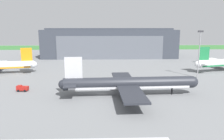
# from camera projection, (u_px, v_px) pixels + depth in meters

# --- Properties ---
(ground_plane) EXTENTS (440.00, 440.00, 0.00)m
(ground_plane) POSITION_uv_depth(u_px,v_px,m) (103.00, 95.00, 74.53)
(ground_plane) COLOR slate
(grass_field_strip) EXTENTS (440.00, 56.00, 0.08)m
(grass_field_strip) POSITION_uv_depth(u_px,v_px,m) (104.00, 47.00, 255.81)
(grass_field_strip) COLOR #377636
(grass_field_strip) RESTS_ON ground_plane
(maintenance_hangar) EXTENTS (99.16, 40.39, 21.95)m
(maintenance_hangar) POSITION_uv_depth(u_px,v_px,m) (109.00, 43.00, 175.19)
(maintenance_hangar) COLOR #383D47
(maintenance_hangar) RESTS_ON ground_plane
(airliner_near_left) EXTENTS (46.54, 38.61, 13.10)m
(airliner_near_left) POSITION_uv_depth(u_px,v_px,m) (129.00, 84.00, 73.00)
(airliner_near_left) COLOR #282B33
(airliner_near_left) RESTS_ON ground_plane
(ops_van) EXTENTS (3.94, 2.67, 2.04)m
(ops_van) POSITION_uv_depth(u_px,v_px,m) (22.00, 88.00, 78.46)
(ops_van) COLOR #AD1E19
(ops_van) RESTS_ON ground_plane
(apron_light_mast) EXTENTS (2.40, 0.50, 21.08)m
(apron_light_mast) POSITION_uv_depth(u_px,v_px,m) (199.00, 51.00, 97.96)
(apron_light_mast) COLOR #99999E
(apron_light_mast) RESTS_ON ground_plane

